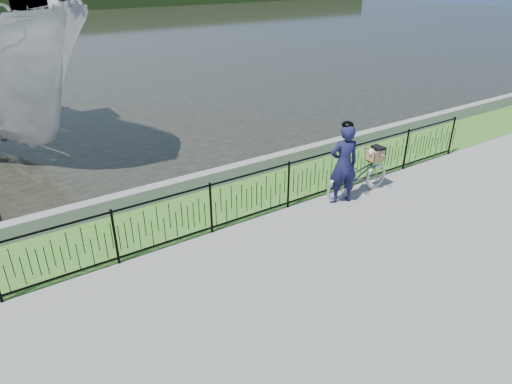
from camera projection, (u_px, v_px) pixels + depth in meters
ground at (297, 253)px, 8.92m from camera, size 120.00×120.00×0.00m
grass_strip at (229, 202)px, 10.85m from camera, size 60.00×2.00×0.01m
water at (18, 42)px, 33.48m from camera, size 120.00×120.00×0.00m
quay_wall at (208, 179)px, 11.51m from camera, size 60.00×0.30×0.40m
fence at (252, 196)px, 9.85m from camera, size 14.00×0.06×1.15m
bicycle_rig at (358, 175)px, 10.98m from camera, size 1.93×0.67×1.14m
cyclist at (344, 163)px, 10.47m from camera, size 0.80×0.65×1.96m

